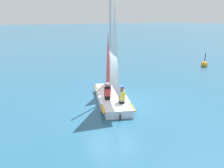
# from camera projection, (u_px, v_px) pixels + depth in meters

# --- Properties ---
(ground_plane) EXTENTS (260.00, 260.00, 0.00)m
(ground_plane) POSITION_uv_depth(u_px,v_px,m) (112.00, 102.00, 11.08)
(ground_plane) COLOR #235675
(sailboat_main) EXTENTS (2.53, 4.14, 4.94)m
(sailboat_main) POSITION_uv_depth(u_px,v_px,m) (112.00, 88.00, 10.82)
(sailboat_main) COLOR silver
(sailboat_main) RESTS_ON ground_plane
(sailor_helm) EXTENTS (0.38, 0.40, 1.16)m
(sailor_helm) POSITION_uv_depth(u_px,v_px,m) (108.00, 94.00, 10.42)
(sailor_helm) COLOR black
(sailor_helm) RESTS_ON ground_plane
(sailor_crew) EXTENTS (0.38, 0.40, 1.16)m
(sailor_crew) POSITION_uv_depth(u_px,v_px,m) (122.00, 97.00, 9.98)
(sailor_crew) COLOR black
(sailor_crew) RESTS_ON ground_plane
(buoy_marker) EXTENTS (0.56, 0.56, 1.28)m
(buoy_marker) POSITION_uv_depth(u_px,v_px,m) (204.00, 64.00, 18.93)
(buoy_marker) COLOR orange
(buoy_marker) RESTS_ON ground_plane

